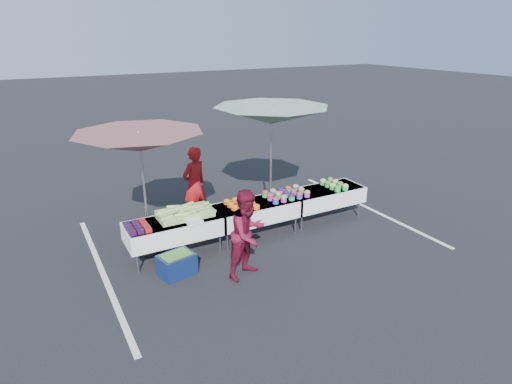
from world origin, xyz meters
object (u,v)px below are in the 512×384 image
vendor (194,184)px  umbrella_left (140,143)px  umbrella_right (271,116)px  customer (248,234)px  storage_bin (177,264)px  table_right (324,196)px  table_left (174,228)px  table_center (256,210)px

vendor → umbrella_left: (-1.38, -1.00, 1.35)m
umbrella_left → umbrella_right: 3.03m
customer → storage_bin: bearing=130.6°
table_right → customer: 3.01m
table_left → umbrella_right: umbrella_right is taller
vendor → table_left: bearing=34.9°
customer → umbrella_right: bearing=30.2°
umbrella_right → storage_bin: size_ratio=4.63×
vendor → umbrella_right: bearing=137.7°
table_center → vendor: bearing=120.5°
table_center → umbrella_right: size_ratio=0.58×
table_left → umbrella_left: 1.74m
customer → umbrella_left: bearing=107.0°
umbrella_left → table_right: bearing=-5.7°
table_right → customer: size_ratio=1.15×
umbrella_right → customer: bearing=-129.4°
table_right → storage_bin: bearing=-169.7°
umbrella_right → storage_bin: (-2.82, -1.44, -2.19)m
table_center → table_right: 1.80m
table_left → storage_bin: (-0.22, -0.70, -0.37)m
table_center → umbrella_right: umbrella_right is taller
table_center → customer: size_ratio=1.15×
table_center → storage_bin: table_center is taller
umbrella_right → table_center: bearing=-137.2°
table_right → umbrella_left: (-4.01, 0.40, 1.65)m
table_center → storage_bin: bearing=-161.0°
table_center → storage_bin: 2.17m
vendor → storage_bin: 2.50m
table_right → umbrella_left: size_ratio=0.69×
table_left → table_right: size_ratio=1.00×
vendor → customer: vendor is taller
customer → table_center: bearing=35.6°
umbrella_left → umbrella_right: bearing=6.5°
storage_bin → umbrella_left: bearing=87.7°
table_center → umbrella_left: umbrella_left is taller
umbrella_left → table_left: bearing=-44.5°
table_right → vendor: bearing=151.9°
table_center → storage_bin: (-2.02, -0.70, -0.37)m
umbrella_right → umbrella_left: bearing=-173.5°
vendor → customer: (-0.07, -2.72, -0.07)m
customer → umbrella_left: (-1.31, 1.72, 1.42)m
table_left → umbrella_right: size_ratio=0.58×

